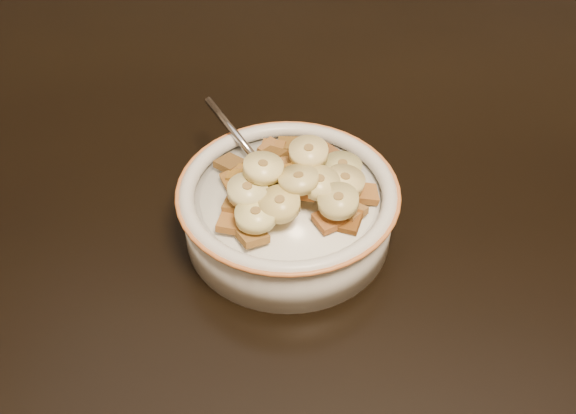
# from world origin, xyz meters

# --- Properties ---
(table) EXTENTS (1.43, 0.95, 0.04)m
(table) POSITION_xyz_m (0.00, 0.00, 0.73)
(table) COLOR black
(table) RESTS_ON floor
(chair) EXTENTS (0.51, 0.51, 0.88)m
(chair) POSITION_xyz_m (0.11, 0.76, 0.44)
(chair) COLOR black
(chair) RESTS_ON floor
(cereal_bowl) EXTENTS (0.17, 0.17, 0.04)m
(cereal_bowl) POSITION_xyz_m (-0.02, -0.05, 0.77)
(cereal_bowl) COLOR silver
(cereal_bowl) RESTS_ON table
(milk) EXTENTS (0.14, 0.14, 0.00)m
(milk) POSITION_xyz_m (-0.02, -0.05, 0.79)
(milk) COLOR white
(milk) RESTS_ON cereal_bowl
(spoon) EXTENTS (0.05, 0.05, 0.01)m
(spoon) POSITION_xyz_m (-0.03, -0.03, 0.80)
(spoon) COLOR #AAAAAF
(spoon) RESTS_ON cereal_bowl
(cereal_square_0) EXTENTS (0.03, 0.03, 0.01)m
(cereal_square_0) POSITION_xyz_m (-0.03, -0.08, 0.81)
(cereal_square_0) COLOR brown
(cereal_square_0) RESTS_ON milk
(cereal_square_1) EXTENTS (0.03, 0.03, 0.01)m
(cereal_square_1) POSITION_xyz_m (-0.04, -0.00, 0.80)
(cereal_square_1) COLOR brown
(cereal_square_1) RESTS_ON milk
(cereal_square_2) EXTENTS (0.02, 0.02, 0.01)m
(cereal_square_2) POSITION_xyz_m (-0.04, -0.09, 0.80)
(cereal_square_2) COLOR brown
(cereal_square_2) RESTS_ON milk
(cereal_square_3) EXTENTS (0.03, 0.03, 0.01)m
(cereal_square_3) POSITION_xyz_m (-0.04, -0.08, 0.80)
(cereal_square_3) COLOR #955A29
(cereal_square_3) RESTS_ON milk
(cereal_square_4) EXTENTS (0.02, 0.02, 0.01)m
(cereal_square_4) POSITION_xyz_m (-0.05, -0.09, 0.80)
(cereal_square_4) COLOR brown
(cereal_square_4) RESTS_ON milk
(cereal_square_5) EXTENTS (0.02, 0.02, 0.01)m
(cereal_square_5) POSITION_xyz_m (-0.01, 0.01, 0.80)
(cereal_square_5) COLOR brown
(cereal_square_5) RESTS_ON milk
(cereal_square_6) EXTENTS (0.03, 0.03, 0.01)m
(cereal_square_6) POSITION_xyz_m (-0.00, -0.03, 0.81)
(cereal_square_6) COLOR brown
(cereal_square_6) RESTS_ON milk
(cereal_square_7) EXTENTS (0.03, 0.03, 0.01)m
(cereal_square_7) POSITION_xyz_m (-0.01, -0.06, 0.81)
(cereal_square_7) COLOR brown
(cereal_square_7) RESTS_ON milk
(cereal_square_8) EXTENTS (0.02, 0.02, 0.01)m
(cereal_square_8) POSITION_xyz_m (-0.02, 0.01, 0.80)
(cereal_square_8) COLOR brown
(cereal_square_8) RESTS_ON milk
(cereal_square_9) EXTENTS (0.02, 0.02, 0.01)m
(cereal_square_9) POSITION_xyz_m (0.05, -0.05, 0.80)
(cereal_square_9) COLOR brown
(cereal_square_9) RESTS_ON milk
(cereal_square_10) EXTENTS (0.03, 0.03, 0.01)m
(cereal_square_10) POSITION_xyz_m (-0.02, -0.07, 0.81)
(cereal_square_10) COLOR brown
(cereal_square_10) RESTS_ON milk
(cereal_square_11) EXTENTS (0.03, 0.03, 0.01)m
(cereal_square_11) POSITION_xyz_m (-0.01, -0.05, 0.82)
(cereal_square_11) COLOR brown
(cereal_square_11) RESTS_ON milk
(cereal_square_12) EXTENTS (0.03, 0.03, 0.01)m
(cereal_square_12) POSITION_xyz_m (-0.06, -0.05, 0.80)
(cereal_square_12) COLOR brown
(cereal_square_12) RESTS_ON milk
(cereal_square_13) EXTENTS (0.02, 0.02, 0.01)m
(cereal_square_13) POSITION_xyz_m (-0.05, -0.08, 0.80)
(cereal_square_13) COLOR olive
(cereal_square_13) RESTS_ON milk
(cereal_square_14) EXTENTS (0.02, 0.02, 0.01)m
(cereal_square_14) POSITION_xyz_m (-0.00, -0.06, 0.81)
(cereal_square_14) COLOR brown
(cereal_square_14) RESTS_ON milk
(cereal_square_15) EXTENTS (0.03, 0.03, 0.01)m
(cereal_square_15) POSITION_xyz_m (-0.01, -0.04, 0.81)
(cereal_square_15) COLOR olive
(cereal_square_15) RESTS_ON milk
(cereal_square_16) EXTENTS (0.03, 0.03, 0.01)m
(cereal_square_16) POSITION_xyz_m (0.04, -0.07, 0.80)
(cereal_square_16) COLOR brown
(cereal_square_16) RESTS_ON milk
(cereal_square_17) EXTENTS (0.03, 0.03, 0.01)m
(cereal_square_17) POSITION_xyz_m (-0.00, 0.00, 0.80)
(cereal_square_17) COLOR brown
(cereal_square_17) RESTS_ON milk
(cereal_square_18) EXTENTS (0.02, 0.02, 0.01)m
(cereal_square_18) POSITION_xyz_m (-0.04, -0.05, 0.81)
(cereal_square_18) COLOR brown
(cereal_square_18) RESTS_ON milk
(cereal_square_19) EXTENTS (0.02, 0.02, 0.01)m
(cereal_square_19) POSITION_xyz_m (0.03, -0.08, 0.80)
(cereal_square_19) COLOR #62330F
(cereal_square_19) RESTS_ON milk
(cereal_square_20) EXTENTS (0.02, 0.02, 0.01)m
(cereal_square_20) POSITION_xyz_m (-0.04, -0.00, 0.80)
(cereal_square_20) COLOR brown
(cereal_square_20) RESTS_ON milk
(cereal_square_21) EXTENTS (0.03, 0.03, 0.01)m
(cereal_square_21) POSITION_xyz_m (-0.03, -0.01, 0.80)
(cereal_square_21) COLOR brown
(cereal_square_21) RESTS_ON milk
(cereal_square_22) EXTENTS (0.03, 0.03, 0.01)m
(cereal_square_22) POSITION_xyz_m (0.01, -0.00, 0.80)
(cereal_square_22) COLOR brown
(cereal_square_22) RESTS_ON milk
(cereal_square_23) EXTENTS (0.03, 0.02, 0.01)m
(cereal_square_23) POSITION_xyz_m (-0.02, -0.08, 0.81)
(cereal_square_23) COLOR #9D691C
(cereal_square_23) RESTS_ON milk
(cereal_square_24) EXTENTS (0.03, 0.03, 0.01)m
(cereal_square_24) POSITION_xyz_m (-0.03, -0.05, 0.81)
(cereal_square_24) COLOR olive
(cereal_square_24) RESTS_ON milk
(cereal_square_25) EXTENTS (0.03, 0.03, 0.01)m
(cereal_square_25) POSITION_xyz_m (-0.03, -0.11, 0.80)
(cereal_square_25) COLOR #9A612A
(cereal_square_25) RESTS_ON milk
(cereal_square_26) EXTENTS (0.03, 0.03, 0.01)m
(cereal_square_26) POSITION_xyz_m (0.02, -0.08, 0.80)
(cereal_square_26) COLOR #975A2B
(cereal_square_26) RESTS_ON milk
(cereal_square_27) EXTENTS (0.03, 0.03, 0.01)m
(cereal_square_27) POSITION_xyz_m (-0.07, -0.03, 0.80)
(cereal_square_27) COLOR brown
(cereal_square_27) RESTS_ON milk
(cereal_square_28) EXTENTS (0.02, 0.02, 0.01)m
(cereal_square_28) POSITION_xyz_m (-0.06, -0.04, 0.80)
(cereal_square_28) COLOR #94631F
(cereal_square_28) RESTS_ON milk
(cereal_square_29) EXTENTS (0.03, 0.03, 0.01)m
(cereal_square_29) POSITION_xyz_m (-0.03, -0.06, 0.81)
(cereal_square_29) COLOR brown
(cereal_square_29) RESTS_ON milk
(cereal_square_30) EXTENTS (0.02, 0.03, 0.01)m
(cereal_square_30) POSITION_xyz_m (-0.04, -0.06, 0.81)
(cereal_square_30) COLOR brown
(cereal_square_30) RESTS_ON milk
(cereal_square_31) EXTENTS (0.03, 0.03, 0.01)m
(cereal_square_31) POSITION_xyz_m (-0.03, -0.07, 0.81)
(cereal_square_31) COLOR brown
(cereal_square_31) RESTS_ON milk
(banana_slice_0) EXTENTS (0.04, 0.03, 0.02)m
(banana_slice_0) POSITION_xyz_m (-0.01, -0.06, 0.82)
(banana_slice_0) COLOR tan
(banana_slice_0) RESTS_ON milk
(banana_slice_1) EXTENTS (0.04, 0.04, 0.02)m
(banana_slice_1) POSITION_xyz_m (0.03, -0.05, 0.81)
(banana_slice_1) COLOR #D6C06B
(banana_slice_1) RESTS_ON milk
(banana_slice_2) EXTENTS (0.04, 0.04, 0.01)m
(banana_slice_2) POSITION_xyz_m (-0.03, -0.06, 0.83)
(banana_slice_2) COLOR #FEEA96
(banana_slice_2) RESTS_ON milk
(banana_slice_3) EXTENTS (0.04, 0.04, 0.02)m
(banana_slice_3) POSITION_xyz_m (-0.02, -0.09, 0.81)
(banana_slice_3) COLOR #E5CE71
(banana_slice_3) RESTS_ON milk
(banana_slice_4) EXTENTS (0.03, 0.03, 0.01)m
(banana_slice_4) POSITION_xyz_m (-0.04, -0.08, 0.82)
(banana_slice_4) COLOR #E1D287
(banana_slice_4) RESTS_ON milk
(banana_slice_5) EXTENTS (0.04, 0.04, 0.01)m
(banana_slice_5) POSITION_xyz_m (0.03, -0.08, 0.81)
(banana_slice_5) COLOR #CDBF85
(banana_slice_5) RESTS_ON milk
(banana_slice_6) EXTENTS (0.03, 0.03, 0.01)m
(banana_slice_6) POSITION_xyz_m (0.03, -0.03, 0.81)
(banana_slice_6) COLOR #CAC485
(banana_slice_6) RESTS_ON milk
(banana_slice_7) EXTENTS (0.04, 0.04, 0.01)m
(banana_slice_7) POSITION_xyz_m (-0.03, -0.10, 0.81)
(banana_slice_7) COLOR #E9DA8D
(banana_slice_7) RESTS_ON milk
(banana_slice_8) EXTENTS (0.04, 0.04, 0.01)m
(banana_slice_8) POSITION_xyz_m (-0.00, -0.03, 0.82)
(banana_slice_8) COLOR #FDE07C
(banana_slice_8) RESTS_ON milk
(banana_slice_9) EXTENTS (0.04, 0.04, 0.01)m
(banana_slice_9) POSITION_xyz_m (0.01, -0.06, 0.82)
(banana_slice_9) COLOR #D7C574
(banana_slice_9) RESTS_ON milk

